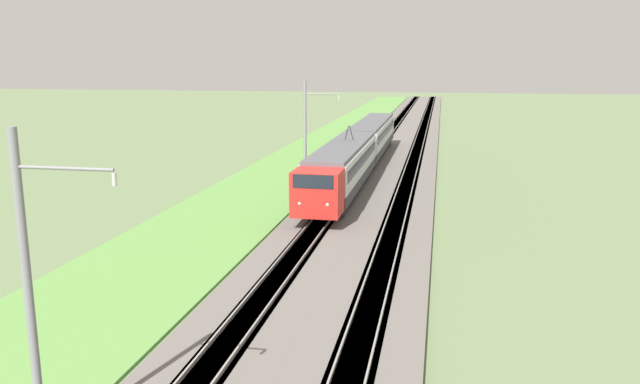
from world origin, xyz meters
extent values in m
cube|color=#605B56|center=(50.00, 0.00, 0.15)|extent=(240.00, 4.40, 0.30)
cube|color=#605B56|center=(50.00, -4.40, 0.15)|extent=(240.00, 4.40, 0.30)
cube|color=#4C4238|center=(50.00, 0.00, 0.15)|extent=(240.00, 1.57, 0.30)
cube|color=gray|center=(50.00, 0.53, 0.38)|extent=(240.00, 0.07, 0.15)
cube|color=gray|center=(50.00, -0.53, 0.38)|extent=(240.00, 0.07, 0.15)
cube|color=#4C4238|center=(50.00, -4.40, 0.15)|extent=(240.00, 1.57, 0.30)
cube|color=gray|center=(50.00, -3.86, 0.38)|extent=(240.00, 0.07, 0.15)
cube|color=gray|center=(50.00, -4.93, 0.38)|extent=(240.00, 0.07, 0.15)
cube|color=#5B8E42|center=(50.00, 6.63, 0.06)|extent=(240.00, 8.10, 0.12)
cube|color=red|center=(27.16, 0.00, 2.29)|extent=(2.53, 2.78, 2.59)
cube|color=black|center=(26.78, 0.00, 3.16)|extent=(1.82, 2.32, 0.78)
sphere|color=#F2EAC6|center=(25.95, 0.80, 1.87)|extent=(0.20, 0.20, 0.20)
sphere|color=#F2EAC6|center=(25.95, -0.80, 1.87)|extent=(0.20, 0.20, 0.20)
cube|color=#2D2D33|center=(36.97, 0.00, 1.36)|extent=(17.10, 2.90, 0.72)
cube|color=silver|center=(36.97, 0.00, 2.66)|extent=(17.10, 2.90, 1.86)
cube|color=black|center=(36.97, 0.00, 2.80)|extent=(15.73, 2.92, 0.78)
cube|color=#515156|center=(36.97, 0.00, 3.71)|extent=(17.10, 2.66, 0.25)
cube|color=black|center=(36.97, 0.00, 0.72)|extent=(16.24, 2.46, 0.55)
cylinder|color=black|center=(30.22, 0.53, 0.88)|extent=(0.86, 0.12, 0.86)
cylinder|color=black|center=(30.22, -0.53, 0.88)|extent=(0.86, 0.12, 0.86)
cube|color=#2D2D33|center=(55.93, 0.00, 1.36)|extent=(19.62, 2.90, 0.72)
cube|color=silver|center=(55.93, 0.00, 2.66)|extent=(19.62, 2.90, 1.86)
cube|color=black|center=(55.93, 0.00, 2.80)|extent=(18.05, 2.92, 0.78)
cube|color=#515156|center=(55.93, 0.00, 3.71)|extent=(19.62, 2.66, 0.25)
cube|color=black|center=(55.93, 0.00, 0.72)|extent=(18.64, 2.46, 0.55)
cylinder|color=black|center=(39.54, 0.17, 4.39)|extent=(0.06, 0.33, 1.08)
cylinder|color=black|center=(39.54, -0.17, 4.39)|extent=(0.06, 0.33, 1.08)
cube|color=black|center=(30.22, 0.00, 0.00)|extent=(0.10, 0.10, 0.00)
cylinder|color=slate|center=(4.93, 2.52, 4.12)|extent=(0.22, 0.22, 8.25)
cylinder|color=slate|center=(4.93, 1.32, 7.35)|extent=(0.08, 2.40, 0.08)
cylinder|color=#B2ADA8|center=(4.93, 0.12, 7.15)|extent=(0.10, 0.10, 0.30)
cylinder|color=slate|center=(35.38, 2.52, 4.19)|extent=(0.22, 0.22, 8.38)
cylinder|color=slate|center=(35.38, 1.32, 7.48)|extent=(0.08, 2.40, 0.08)
cylinder|color=#B2ADA8|center=(35.38, 0.12, 7.28)|extent=(0.10, 0.10, 0.30)
camera|label=1|loc=(-7.32, -6.82, 9.64)|focal=35.00mm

